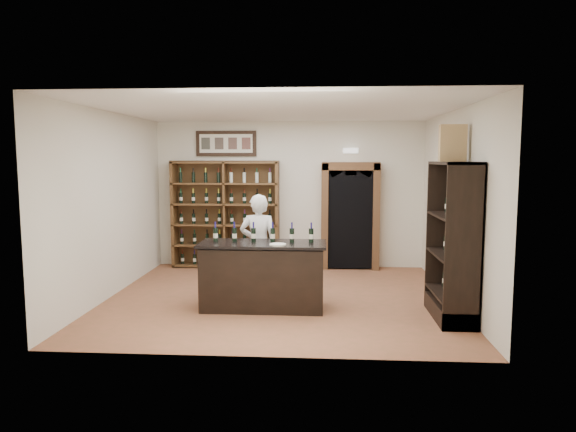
{
  "coord_description": "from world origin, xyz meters",
  "views": [
    {
      "loc": [
        0.67,
        -8.08,
        2.24
      ],
      "look_at": [
        0.12,
        0.3,
        1.3
      ],
      "focal_mm": 32.0,
      "sensor_mm": 36.0,
      "label": 1
    }
  ],
  "objects_px": {
    "wine_shelf": "(226,214)",
    "tasting_counter": "(263,276)",
    "wine_crate": "(453,143)",
    "counter_bottle_0": "(215,234)",
    "shopkeeper": "(259,246)",
    "side_cabinet": "(454,266)"
  },
  "relations": [
    {
      "from": "wine_shelf",
      "to": "tasting_counter",
      "type": "relative_size",
      "value": 1.17
    },
    {
      "from": "wine_shelf",
      "to": "wine_crate",
      "type": "distance_m",
      "value": 5.03
    },
    {
      "from": "wine_shelf",
      "to": "tasting_counter",
      "type": "bearing_deg",
      "value": -69.44
    },
    {
      "from": "tasting_counter",
      "to": "counter_bottle_0",
      "type": "relative_size",
      "value": 6.27
    },
    {
      "from": "shopkeeper",
      "to": "wine_crate",
      "type": "relative_size",
      "value": 3.24
    },
    {
      "from": "shopkeeper",
      "to": "wine_crate",
      "type": "distance_m",
      "value": 3.35
    },
    {
      "from": "wine_shelf",
      "to": "wine_crate",
      "type": "height_order",
      "value": "wine_crate"
    },
    {
      "from": "wine_shelf",
      "to": "side_cabinet",
      "type": "height_order",
      "value": "same"
    },
    {
      "from": "wine_shelf",
      "to": "counter_bottle_0",
      "type": "bearing_deg",
      "value": -82.46
    },
    {
      "from": "tasting_counter",
      "to": "wine_crate",
      "type": "distance_m",
      "value": 3.35
    },
    {
      "from": "wine_shelf",
      "to": "counter_bottle_0",
      "type": "height_order",
      "value": "wine_shelf"
    },
    {
      "from": "tasting_counter",
      "to": "side_cabinet",
      "type": "xyz_separation_m",
      "value": [
        2.72,
        -0.3,
        0.26
      ]
    },
    {
      "from": "side_cabinet",
      "to": "shopkeeper",
      "type": "bearing_deg",
      "value": 161.52
    },
    {
      "from": "counter_bottle_0",
      "to": "shopkeeper",
      "type": "relative_size",
      "value": 0.18
    },
    {
      "from": "tasting_counter",
      "to": "shopkeeper",
      "type": "relative_size",
      "value": 1.12
    },
    {
      "from": "tasting_counter",
      "to": "side_cabinet",
      "type": "height_order",
      "value": "side_cabinet"
    },
    {
      "from": "shopkeeper",
      "to": "wine_crate",
      "type": "xyz_separation_m",
      "value": [
        2.85,
        -0.71,
        1.62
      ]
    },
    {
      "from": "wine_shelf",
      "to": "tasting_counter",
      "type": "xyz_separation_m",
      "value": [
        1.1,
        -2.93,
        -0.61
      ]
    },
    {
      "from": "wine_shelf",
      "to": "wine_crate",
      "type": "bearing_deg",
      "value": -38.12
    },
    {
      "from": "wine_crate",
      "to": "shopkeeper",
      "type": "bearing_deg",
      "value": 168.07
    },
    {
      "from": "counter_bottle_0",
      "to": "shopkeeper",
      "type": "bearing_deg",
      "value": 45.77
    },
    {
      "from": "shopkeeper",
      "to": "side_cabinet",
      "type": "bearing_deg",
      "value": 161.46
    }
  ]
}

